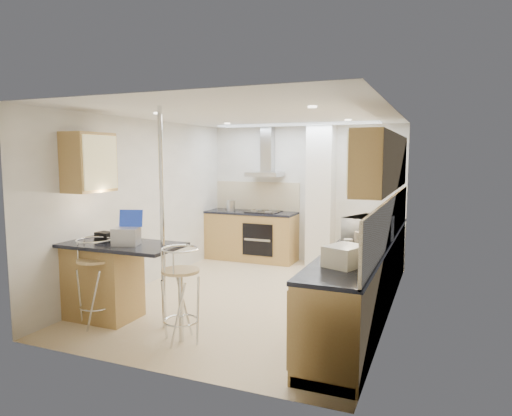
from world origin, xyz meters
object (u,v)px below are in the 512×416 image
at_px(bar_stool_near, 96,282).
at_px(bread_bin, 345,256).
at_px(microwave, 368,230).
at_px(laptop, 126,236).
at_px(bar_stool_end, 181,295).

distance_m(bar_stool_near, bread_bin, 2.88).
bearing_deg(microwave, bar_stool_near, 138.72).
distance_m(laptop, bar_stool_near, 0.64).
relative_size(microwave, bread_bin, 1.53).
relative_size(microwave, laptop, 1.99).
bearing_deg(laptop, bread_bin, -17.62).
bearing_deg(laptop, bar_stool_end, -32.34).
distance_m(microwave, bread_bin, 1.27).
distance_m(microwave, laptop, 2.84).
xyz_separation_m(laptop, bread_bin, (2.51, 0.03, -0.02)).
xyz_separation_m(laptop, bar_stool_end, (0.85, -0.21, -0.53)).
height_order(microwave, bar_stool_end, microwave).
xyz_separation_m(microwave, bar_stool_near, (-2.84, -1.47, -0.56)).
relative_size(laptop, bread_bin, 0.77).
distance_m(laptop, bar_stool_end, 1.02).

